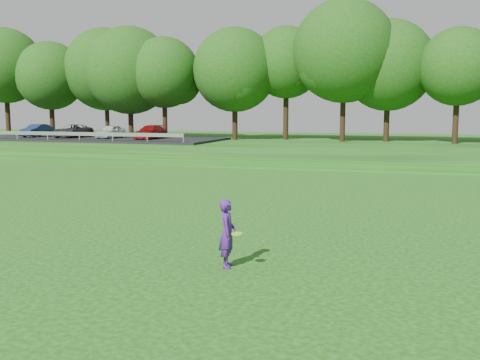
% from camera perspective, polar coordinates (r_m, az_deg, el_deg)
% --- Properties ---
extents(ground, '(140.00, 140.00, 0.00)m').
position_cam_1_polar(ground, '(10.91, -4.24, -9.91)').
color(ground, '#173F0C').
rests_on(ground, ground).
extents(berm, '(130.00, 30.00, 0.60)m').
position_cam_1_polar(berm, '(43.92, 12.57, 3.38)').
color(berm, '#173F0C').
rests_on(berm, ground).
extents(walking_path, '(130.00, 1.60, 0.04)m').
position_cam_1_polar(walking_path, '(30.08, 10.12, 1.14)').
color(walking_path, gray).
rests_on(walking_path, ground).
extents(treeline, '(104.00, 7.00, 15.00)m').
position_cam_1_polar(treeline, '(48.06, 13.28, 13.01)').
color(treeline, '#114810').
rests_on(treeline, berm).
extents(parking_lot, '(24.00, 9.00, 1.38)m').
position_cam_1_polar(parking_lot, '(50.79, -15.56, 4.61)').
color(parking_lot, black).
rests_on(parking_lot, berm).
extents(woman, '(0.63, 0.62, 1.43)m').
position_cam_1_polar(woman, '(11.12, -1.36, -5.72)').
color(woman, '#491B7B').
rests_on(woman, ground).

